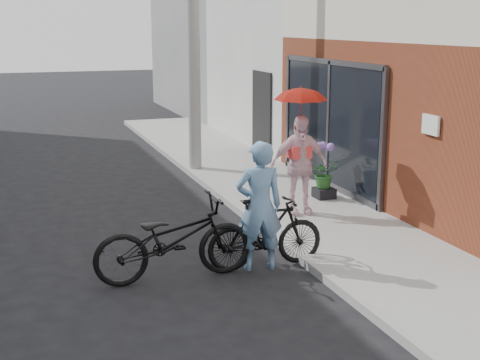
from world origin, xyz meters
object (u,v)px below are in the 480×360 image
kimono_woman (299,165)px  officer (259,206)px  utility_pole (193,14)px  bike_left (173,239)px  bike_right (266,233)px  planter (324,193)px

kimono_woman → officer: bearing=-120.8°
utility_pole → officer: utility_pole is taller
bike_left → utility_pole: bearing=-18.8°
bike_right → kimono_woman: 2.43m
kimono_woman → planter: (0.89, 0.79, -0.76)m
officer → bike_right: (0.10, 0.01, -0.40)m
utility_pole → officer: 6.68m
planter → bike_left: bearing=-142.4°
bike_right → planter: bike_right is taller
officer → bike_right: 0.41m
bike_right → kimono_woman: kimono_woman is taller
utility_pole → officer: size_ratio=3.90×
officer → planter: size_ratio=5.06×
bike_left → bike_right: (1.31, 0.01, -0.05)m
officer → bike_left: 1.25m
utility_pole → planter: bearing=-65.2°
officer → utility_pole: bearing=-91.5°
bike_left → planter: bike_left is taller
bike_right → planter: (2.26, 2.74, -0.29)m
officer → bike_right: size_ratio=1.08×
bike_left → planter: (3.57, 2.75, -0.34)m
bike_left → kimono_woman: kimono_woman is taller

